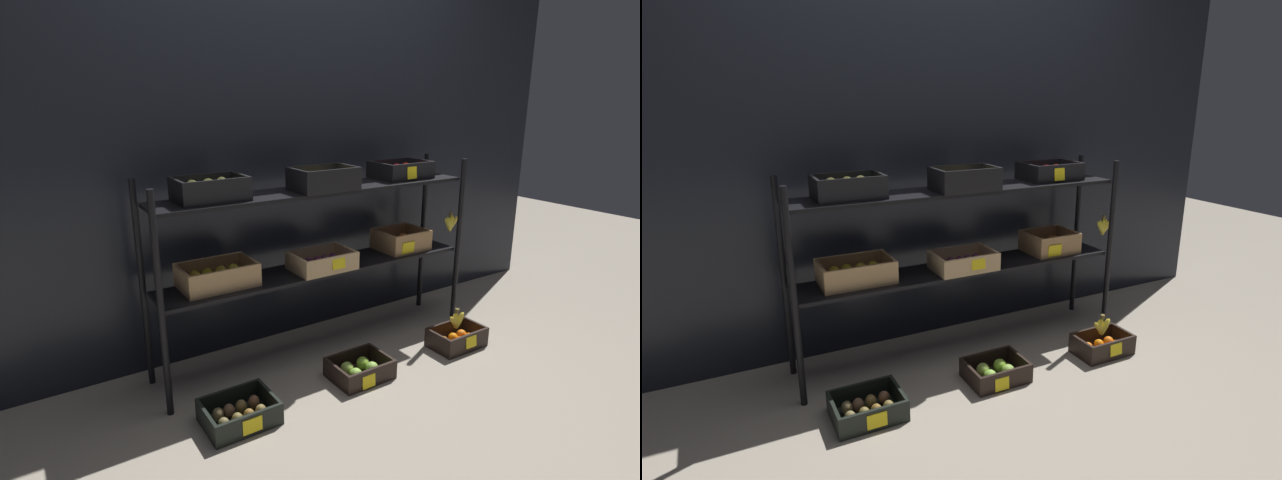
% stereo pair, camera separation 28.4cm
% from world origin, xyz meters
% --- Properties ---
extents(ground_plane, '(10.00, 10.00, 0.00)m').
position_xyz_m(ground_plane, '(0.00, 0.00, 0.00)').
color(ground_plane, gray).
extents(storefront_wall, '(4.30, 0.12, 2.22)m').
position_xyz_m(storefront_wall, '(0.00, 0.36, 1.11)').
color(storefront_wall, black).
rests_on(storefront_wall, ground_plane).
extents(display_rack, '(2.02, 0.35, 1.09)m').
position_xyz_m(display_rack, '(-0.01, 0.00, 0.75)').
color(display_rack, black).
rests_on(display_rack, ground_plane).
extents(crate_ground_kiwi, '(0.33, 0.26, 0.11)m').
position_xyz_m(crate_ground_kiwi, '(-0.70, -0.40, 0.04)').
color(crate_ground_kiwi, black).
rests_on(crate_ground_kiwi, ground_plane).
extents(crate_ground_apple_green, '(0.32, 0.25, 0.11)m').
position_xyz_m(crate_ground_apple_green, '(0.01, -0.38, 0.04)').
color(crate_ground_apple_green, black).
rests_on(crate_ground_apple_green, ground_plane).
extents(crate_ground_tangerine, '(0.33, 0.21, 0.12)m').
position_xyz_m(crate_ground_tangerine, '(0.71, -0.42, 0.04)').
color(crate_ground_tangerine, black).
rests_on(crate_ground_tangerine, ground_plane).
extents(banana_bunch_loose, '(0.14, 0.05, 0.13)m').
position_xyz_m(banana_bunch_loose, '(0.69, -0.42, 0.17)').
color(banana_bunch_loose, brown).
rests_on(banana_bunch_loose, crate_ground_tangerine).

